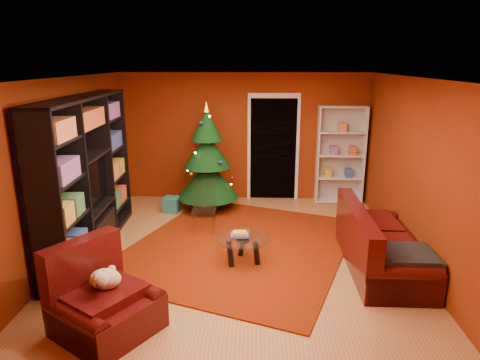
{
  "coord_description": "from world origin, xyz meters",
  "views": [
    {
      "loc": [
        0.23,
        -5.93,
        2.83
      ],
      "look_at": [
        0.0,
        0.4,
        1.05
      ],
      "focal_mm": 32.0,
      "sensor_mm": 36.0,
      "label": 1
    }
  ],
  "objects_px": {
    "gift_box_red": "(210,195)",
    "sofa": "(383,238)",
    "gift_box_teal": "(172,204)",
    "coffee_table": "(243,250)",
    "rug": "(239,246)",
    "acrylic_chair": "(204,210)",
    "armchair": "(106,299)",
    "white_bookshelf": "(340,155)",
    "dog": "(105,279)",
    "christmas_tree": "(207,158)",
    "media_unit": "(87,176)"
  },
  "relations": [
    {
      "from": "christmas_tree",
      "to": "sofa",
      "type": "xyz_separation_m",
      "value": [
        2.7,
        -2.36,
        -0.58
      ]
    },
    {
      "from": "rug",
      "to": "acrylic_chair",
      "type": "distance_m",
      "value": 0.94
    },
    {
      "from": "gift_box_red",
      "to": "sofa",
      "type": "height_order",
      "value": "sofa"
    },
    {
      "from": "rug",
      "to": "armchair",
      "type": "relative_size",
      "value": 3.63
    },
    {
      "from": "acrylic_chair",
      "to": "christmas_tree",
      "type": "bearing_deg",
      "value": 91.58
    },
    {
      "from": "sofa",
      "to": "media_unit",
      "type": "bearing_deg",
      "value": 84.15
    },
    {
      "from": "christmas_tree",
      "to": "acrylic_chair",
      "type": "relative_size",
      "value": 2.71
    },
    {
      "from": "gift_box_teal",
      "to": "gift_box_red",
      "type": "bearing_deg",
      "value": 46.28
    },
    {
      "from": "media_unit",
      "to": "acrylic_chair",
      "type": "distance_m",
      "value": 1.96
    },
    {
      "from": "coffee_table",
      "to": "acrylic_chair",
      "type": "bearing_deg",
      "value": 120.75
    },
    {
      "from": "dog",
      "to": "white_bookshelf",
      "type": "bearing_deg",
      "value": -2.8
    },
    {
      "from": "rug",
      "to": "armchair",
      "type": "bearing_deg",
      "value": -120.83
    },
    {
      "from": "gift_box_teal",
      "to": "sofa",
      "type": "bearing_deg",
      "value": -32.85
    },
    {
      "from": "white_bookshelf",
      "to": "coffee_table",
      "type": "relative_size",
      "value": 2.59
    },
    {
      "from": "white_bookshelf",
      "to": "armchair",
      "type": "distance_m",
      "value": 5.63
    },
    {
      "from": "gift_box_teal",
      "to": "gift_box_red",
      "type": "distance_m",
      "value": 0.97
    },
    {
      "from": "gift_box_teal",
      "to": "coffee_table",
      "type": "distance_m",
      "value": 2.57
    },
    {
      "from": "rug",
      "to": "acrylic_chair",
      "type": "relative_size",
      "value": 4.7
    },
    {
      "from": "armchair",
      "to": "dog",
      "type": "xyz_separation_m",
      "value": [
        -0.01,
        0.07,
        0.19
      ]
    },
    {
      "from": "christmas_tree",
      "to": "gift_box_teal",
      "type": "height_order",
      "value": "christmas_tree"
    },
    {
      "from": "gift_box_teal",
      "to": "white_bookshelf",
      "type": "distance_m",
      "value": 3.5
    },
    {
      "from": "gift_box_red",
      "to": "armchair",
      "type": "height_order",
      "value": "armchair"
    },
    {
      "from": "gift_box_red",
      "to": "armchair",
      "type": "distance_m",
      "value": 4.54
    },
    {
      "from": "media_unit",
      "to": "acrylic_chair",
      "type": "xyz_separation_m",
      "value": [
        1.65,
        0.73,
        -0.78
      ]
    },
    {
      "from": "acrylic_chair",
      "to": "dog",
      "type": "bearing_deg",
      "value": -105.82
    },
    {
      "from": "media_unit",
      "to": "gift_box_teal",
      "type": "distance_m",
      "value": 2.17
    },
    {
      "from": "media_unit",
      "to": "dog",
      "type": "distance_m",
      "value": 2.3
    },
    {
      "from": "media_unit",
      "to": "white_bookshelf",
      "type": "height_order",
      "value": "media_unit"
    },
    {
      "from": "rug",
      "to": "armchair",
      "type": "xyz_separation_m",
      "value": [
        -1.33,
        -2.23,
        0.38
      ]
    },
    {
      "from": "sofa",
      "to": "white_bookshelf",
      "type": "bearing_deg",
      "value": 2.13
    },
    {
      "from": "media_unit",
      "to": "gift_box_teal",
      "type": "height_order",
      "value": "media_unit"
    },
    {
      "from": "white_bookshelf",
      "to": "sofa",
      "type": "xyz_separation_m",
      "value": [
        0.07,
        -2.94,
        -0.54
      ]
    },
    {
      "from": "white_bookshelf",
      "to": "acrylic_chair",
      "type": "bearing_deg",
      "value": -145.69
    },
    {
      "from": "dog",
      "to": "christmas_tree",
      "type": "bearing_deg",
      "value": 23.86
    },
    {
      "from": "acrylic_chair",
      "to": "coffee_table",
      "type": "bearing_deg",
      "value": -60.36
    },
    {
      "from": "rug",
      "to": "white_bookshelf",
      "type": "height_order",
      "value": "white_bookshelf"
    },
    {
      "from": "white_bookshelf",
      "to": "coffee_table",
      "type": "xyz_separation_m",
      "value": [
        -1.88,
        -2.87,
        -0.78
      ]
    },
    {
      "from": "white_bookshelf",
      "to": "coffee_table",
      "type": "height_order",
      "value": "white_bookshelf"
    },
    {
      "from": "gift_box_teal",
      "to": "dog",
      "type": "height_order",
      "value": "dog"
    },
    {
      "from": "armchair",
      "to": "sofa",
      "type": "relative_size",
      "value": 0.49
    },
    {
      "from": "armchair",
      "to": "acrylic_chair",
      "type": "distance_m",
      "value": 2.92
    },
    {
      "from": "media_unit",
      "to": "christmas_tree",
      "type": "height_order",
      "value": "media_unit"
    },
    {
      "from": "armchair",
      "to": "sofa",
      "type": "height_order",
      "value": "sofa"
    },
    {
      "from": "media_unit",
      "to": "armchair",
      "type": "height_order",
      "value": "media_unit"
    },
    {
      "from": "armchair",
      "to": "dog",
      "type": "height_order",
      "value": "armchair"
    },
    {
      "from": "sofa",
      "to": "coffee_table",
      "type": "distance_m",
      "value": 1.97
    },
    {
      "from": "gift_box_teal",
      "to": "armchair",
      "type": "bearing_deg",
      "value": -89.52
    },
    {
      "from": "gift_box_teal",
      "to": "armchair",
      "type": "distance_m",
      "value": 3.79
    },
    {
      "from": "dog",
      "to": "coffee_table",
      "type": "height_order",
      "value": "dog"
    },
    {
      "from": "rug",
      "to": "gift_box_teal",
      "type": "bearing_deg",
      "value": 131.19
    }
  ]
}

